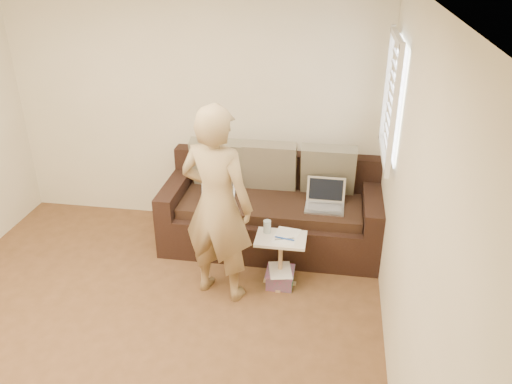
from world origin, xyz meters
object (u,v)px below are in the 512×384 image
(sofa, at_px, (271,208))
(laptop_white, at_px, (217,200))
(drinking_glass, at_px, (267,227))
(striped_box, at_px, (280,277))
(laptop_silver, at_px, (324,209))
(person, at_px, (217,205))
(side_table, at_px, (280,261))

(sofa, xyz_separation_m, laptop_white, (-0.54, -0.10, 0.10))
(drinking_glass, bearing_deg, striped_box, -33.98)
(laptop_silver, xyz_separation_m, person, (-0.89, -0.77, 0.37))
(laptop_silver, distance_m, side_table, 0.73)
(laptop_white, distance_m, striped_box, 1.04)
(sofa, bearing_deg, striped_box, -75.72)
(drinking_glass, bearing_deg, laptop_white, 138.39)
(laptop_silver, height_order, striped_box, laptop_silver)
(person, distance_m, drinking_glass, 0.59)
(laptop_silver, xyz_separation_m, striped_box, (-0.36, -0.59, -0.44))
(person, height_order, striped_box, person)
(laptop_white, relative_size, drinking_glass, 2.87)
(laptop_white, height_order, striped_box, laptop_white)
(laptop_white, distance_m, side_table, 0.97)
(drinking_glass, bearing_deg, person, -144.67)
(laptop_silver, distance_m, person, 1.24)
(sofa, height_order, drinking_glass, sofa)
(sofa, bearing_deg, person, -111.29)
(laptop_white, xyz_separation_m, drinking_glass, (0.58, -0.52, 0.04))
(person, height_order, side_table, person)
(side_table, bearing_deg, laptop_white, 140.67)
(side_table, xyz_separation_m, striped_box, (0.00, -0.02, -0.17))
(striped_box, bearing_deg, person, -160.97)
(laptop_white, height_order, person, person)
(drinking_glass, distance_m, striped_box, 0.51)
(side_table, bearing_deg, laptop_silver, 57.31)
(laptop_white, xyz_separation_m, striped_box, (0.72, -0.61, -0.44))
(laptop_silver, relative_size, side_table, 0.76)
(drinking_glass, relative_size, striped_box, 0.47)
(sofa, distance_m, drinking_glass, 0.64)
(laptop_white, bearing_deg, laptop_silver, -9.89)
(laptop_silver, relative_size, person, 0.21)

